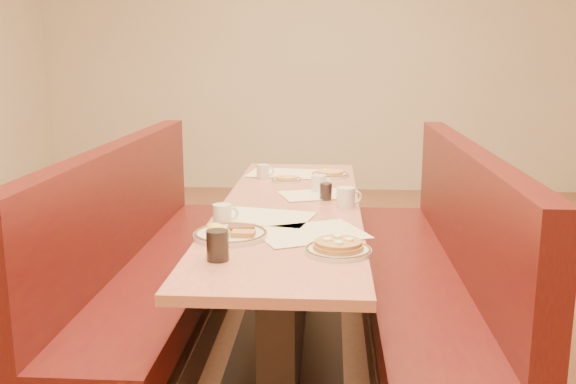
# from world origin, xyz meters

# --- Properties ---
(ground) EXTENTS (8.00, 8.00, 0.00)m
(ground) POSITION_xyz_m (0.00, 0.00, 0.00)
(ground) COLOR #9E6647
(ground) RESTS_ON ground
(diner_table) EXTENTS (0.70, 2.50, 0.75)m
(diner_table) POSITION_xyz_m (0.00, 0.00, 0.37)
(diner_table) COLOR black
(diner_table) RESTS_ON ground
(booth_left) EXTENTS (0.55, 2.50, 1.05)m
(booth_left) POSITION_xyz_m (-0.73, 0.00, 0.36)
(booth_left) COLOR #4C3326
(booth_left) RESTS_ON ground
(booth_right) EXTENTS (0.55, 2.50, 1.05)m
(booth_right) POSITION_xyz_m (0.73, 0.00, 0.36)
(booth_right) COLOR #4C3326
(booth_right) RESTS_ON ground
(placemat_near_left) EXTENTS (0.48, 0.40, 0.00)m
(placemat_near_left) POSITION_xyz_m (-0.10, -0.25, 0.75)
(placemat_near_left) COLOR #FFF6C7
(placemat_near_left) RESTS_ON diner_table
(placemat_near_right) EXTENTS (0.54, 0.48, 0.00)m
(placemat_near_right) POSITION_xyz_m (0.12, -0.51, 0.75)
(placemat_near_right) COLOR #FFF6C7
(placemat_near_right) RESTS_ON diner_table
(placemat_far_left) EXTENTS (0.48, 0.38, 0.00)m
(placemat_far_left) POSITION_xyz_m (-0.09, 0.88, 0.75)
(placemat_far_left) COLOR #FFF6C7
(placemat_far_left) RESTS_ON diner_table
(placemat_far_right) EXTENTS (0.42, 0.37, 0.00)m
(placemat_far_right) POSITION_xyz_m (0.12, 0.25, 0.75)
(placemat_far_right) COLOR #FFF6C7
(placemat_far_right) RESTS_ON diner_table
(pancake_plate) EXTENTS (0.26, 0.26, 0.06)m
(pancake_plate) POSITION_xyz_m (0.24, -0.77, 0.77)
(pancake_plate) COLOR silver
(pancake_plate) RESTS_ON diner_table
(eggs_plate) EXTENTS (0.31, 0.31, 0.06)m
(eggs_plate) POSITION_xyz_m (-0.21, -0.59, 0.77)
(eggs_plate) COLOR silver
(eggs_plate) RESTS_ON diner_table
(extra_plate_mid) EXTENTS (0.23, 0.23, 0.05)m
(extra_plate_mid) POSITION_xyz_m (0.20, 0.81, 0.77)
(extra_plate_mid) COLOR silver
(extra_plate_mid) RESTS_ON diner_table
(extra_plate_far) EXTENTS (0.18, 0.18, 0.04)m
(extra_plate_far) POSITION_xyz_m (-0.06, 0.64, 0.76)
(extra_plate_far) COLOR silver
(extra_plate_far) RESTS_ON diner_table
(coffee_mug_a) EXTENTS (0.13, 0.09, 0.10)m
(coffee_mug_a) POSITION_xyz_m (0.28, -0.00, 0.80)
(coffee_mug_a) COLOR silver
(coffee_mug_a) RESTS_ON diner_table
(coffee_mug_b) EXTENTS (0.12, 0.08, 0.09)m
(coffee_mug_b) POSITION_xyz_m (-0.28, -0.37, 0.80)
(coffee_mug_b) COLOR silver
(coffee_mug_b) RESTS_ON diner_table
(coffee_mug_c) EXTENTS (0.12, 0.09, 0.09)m
(coffee_mug_c) POSITION_xyz_m (0.14, 0.35, 0.80)
(coffee_mug_c) COLOR silver
(coffee_mug_c) RESTS_ON diner_table
(coffee_mug_d) EXTENTS (0.11, 0.08, 0.08)m
(coffee_mug_d) POSITION_xyz_m (-0.21, 0.73, 0.79)
(coffee_mug_d) COLOR silver
(coffee_mug_d) RESTS_ON diner_table
(soda_tumbler_near) EXTENTS (0.08, 0.08, 0.12)m
(soda_tumbler_near) POSITION_xyz_m (-0.21, -0.89, 0.81)
(soda_tumbler_near) COLOR black
(soda_tumbler_near) RESTS_ON diner_table
(soda_tumbler_mid) EXTENTS (0.06, 0.06, 0.09)m
(soda_tumbler_mid) POSITION_xyz_m (0.18, 0.15, 0.79)
(soda_tumbler_mid) COLOR black
(soda_tumbler_mid) RESTS_ON diner_table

